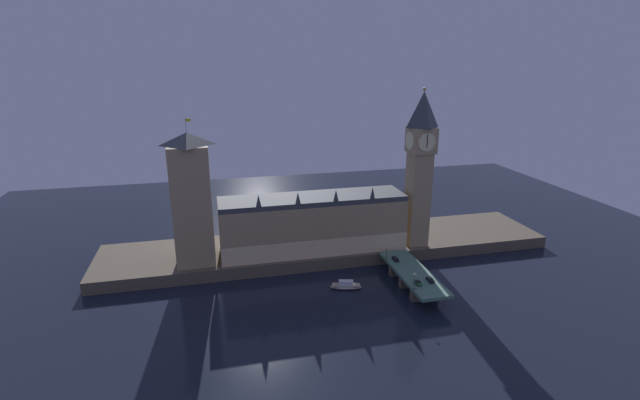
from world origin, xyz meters
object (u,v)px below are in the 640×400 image
object	(u,v)px
car_northbound_lead	(395,259)
pedestrian_far_rail	(386,256)
street_lamp_far	(387,251)
pedestrian_near_rail	(416,288)
car_northbound_trail	(418,283)
street_lamp_near	(414,279)
victoria_tower	(192,199)
car_southbound_lead	(430,280)
boat_upstream	(346,286)
clock_tower	(420,165)

from	to	relation	value
car_northbound_lead	pedestrian_far_rail	bearing A→B (deg)	128.83
street_lamp_far	pedestrian_near_rail	bearing A→B (deg)	-89.25
car_northbound_trail	street_lamp_near	xyz separation A→B (m)	(-3.36, -3.43, 3.61)
street_lamp_far	victoria_tower	bearing A→B (deg)	166.46
car_southbound_lead	victoria_tower	bearing A→B (deg)	154.18
boat_upstream	clock_tower	bearing A→B (deg)	31.96
car_northbound_lead	pedestrian_far_rail	distance (m)	4.73
pedestrian_far_rail	car_northbound_lead	bearing A→B (deg)	-51.17
pedestrian_near_rail	street_lamp_far	world-z (taller)	street_lamp_far
victoria_tower	pedestrian_far_rail	world-z (taller)	victoria_tower
clock_tower	car_northbound_lead	world-z (taller)	clock_tower
clock_tower	car_southbound_lead	world-z (taller)	clock_tower
victoria_tower	boat_upstream	bearing A→B (deg)	-26.56
car_northbound_lead	pedestrian_far_rail	size ratio (longest dim) A/B	2.77
car_southbound_lead	pedestrian_far_rail	distance (m)	27.54
clock_tower	pedestrian_near_rail	distance (m)	64.05
victoria_tower	pedestrian_near_rail	xyz separation A→B (m)	(83.60, -50.54, -27.25)
car_northbound_trail	boat_upstream	distance (m)	30.38
car_northbound_lead	car_northbound_trail	bearing A→B (deg)	-90.00
street_lamp_near	clock_tower	bearing A→B (deg)	65.00
car_northbound_lead	victoria_tower	bearing A→B (deg)	165.50
pedestrian_near_rail	street_lamp_far	xyz separation A→B (m)	(-0.40, 30.51, 3.04)
street_lamp_far	car_northbound_lead	bearing A→B (deg)	-34.93
pedestrian_near_rail	boat_upstream	world-z (taller)	pedestrian_near_rail
street_lamp_near	street_lamp_far	distance (m)	29.44
clock_tower	victoria_tower	distance (m)	105.28
street_lamp_far	boat_upstream	bearing A→B (deg)	-154.45
victoria_tower	street_lamp_near	bearing A→B (deg)	-30.74
victoria_tower	street_lamp_near	xyz separation A→B (m)	(83.20, -49.47, -23.83)
clock_tower	car_northbound_trail	xyz separation A→B (m)	(-18.12, -42.63, -38.08)
car_northbound_trail	car_southbound_lead	bearing A→B (deg)	12.16
car_northbound_trail	pedestrian_far_rail	size ratio (longest dim) A/B	2.44
pedestrian_far_rail	street_lamp_near	distance (m)	30.96
victoria_tower	car_northbound_trail	xyz separation A→B (m)	(86.56, -46.04, -27.43)
car_northbound_trail	street_lamp_far	distance (m)	26.42
pedestrian_near_rail	pedestrian_far_rail	xyz separation A→B (m)	(0.00, 31.85, 0.02)
clock_tower	street_lamp_near	size ratio (longest dim) A/B	10.92
clock_tower	car_southbound_lead	distance (m)	57.52
car_southbound_lead	pedestrian_near_rail	world-z (taller)	pedestrian_near_rail
pedestrian_far_rail	car_southbound_lead	bearing A→B (deg)	-71.16
pedestrian_near_rail	car_northbound_lead	bearing A→B (deg)	83.99
pedestrian_near_rail	street_lamp_near	distance (m)	3.61
car_southbound_lead	pedestrian_far_rail	bearing A→B (deg)	108.84
pedestrian_far_rail	boat_upstream	size ratio (longest dim) A/B	0.12
car_northbound_trail	street_lamp_far	xyz separation A→B (m)	(-3.36, 26.01, 3.21)
car_northbound_lead	street_lamp_far	bearing A→B (deg)	145.07
victoria_tower	pedestrian_far_rail	size ratio (longest dim) A/B	37.59
pedestrian_near_rail	boat_upstream	size ratio (longest dim) A/B	0.12
car_northbound_trail	pedestrian_near_rail	world-z (taller)	pedestrian_near_rail
boat_upstream	car_northbound_lead	bearing A→B (deg)	17.86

